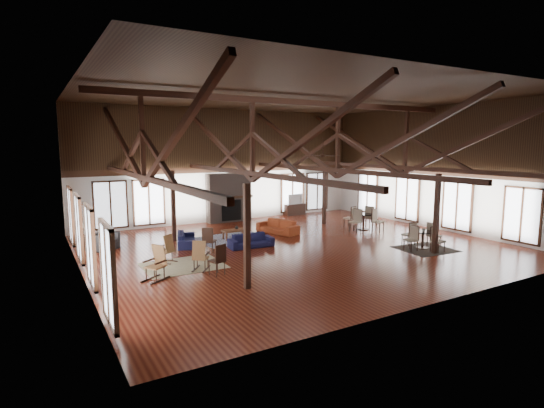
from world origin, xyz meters
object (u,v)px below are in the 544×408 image
cafe_table_near (423,237)px  sofa_navy_left (187,239)px  cafe_table_far (364,219)px  tv_console (294,209)px  sofa_navy_front (251,241)px  sofa_orange (278,226)px  armchair (104,242)px  coffee_table (235,231)px

cafe_table_near → sofa_navy_left: bearing=146.8°
cafe_table_near → cafe_table_far: 4.11m
cafe_table_near → tv_console: cafe_table_near is taller
cafe_table_near → cafe_table_far: size_ratio=0.89×
sofa_navy_front → sofa_navy_left: (-2.16, 1.61, 0.00)m
sofa_navy_front → sofa_orange: 3.01m
cafe_table_near → sofa_navy_front: bearing=148.1°
cafe_table_far → armchair: bearing=169.8°
sofa_orange → coffee_table: sofa_orange is taller
sofa_orange → coffee_table: (-2.32, -0.20, 0.06)m
sofa_navy_front → tv_console: bearing=48.4°
coffee_table → cafe_table_near: (5.80, -5.29, 0.12)m
cafe_table_far → sofa_orange: bearing=160.7°
armchair → cafe_table_far: (11.63, -2.09, 0.21)m
sofa_orange → cafe_table_near: (3.48, -5.49, 0.18)m
coffee_table → cafe_table_far: bearing=-10.6°
sofa_navy_front → coffee_table: sofa_navy_front is taller
sofa_navy_left → cafe_table_far: bearing=-79.6°
sofa_navy_front → cafe_table_near: (5.84, -3.63, 0.22)m
cafe_table_far → tv_console: size_ratio=1.63×
sofa_navy_left → armchair: size_ratio=1.83×
cafe_table_near → coffee_table: bearing=137.6°
cafe_table_near → tv_console: 9.49m
coffee_table → armchair: 5.35m
coffee_table → tv_console: 7.19m
sofa_navy_front → cafe_table_far: cafe_table_far is taller
coffee_table → cafe_table_near: bearing=-42.2°
sofa_orange → coffee_table: size_ratio=1.89×
coffee_table → cafe_table_far: 6.47m
sofa_navy_front → coffee_table: (0.04, 1.66, 0.10)m
coffee_table → cafe_table_far: cafe_table_far is taller
tv_console → cafe_table_near: bearing=-90.3°
sofa_navy_front → cafe_table_far: size_ratio=0.87×
sofa_navy_front → cafe_table_far: (6.39, 0.44, 0.27)m
sofa_navy_left → cafe_table_near: 9.57m
sofa_navy_left → coffee_table: sofa_navy_left is taller
sofa_navy_front → cafe_table_far: 6.42m
sofa_navy_left → armchair: bearing=91.6°
sofa_navy_left → coffee_table: 2.21m
sofa_orange → cafe_table_near: 6.50m
sofa_navy_left → sofa_orange: (4.52, 0.25, 0.04)m
sofa_navy_front → sofa_navy_left: same height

